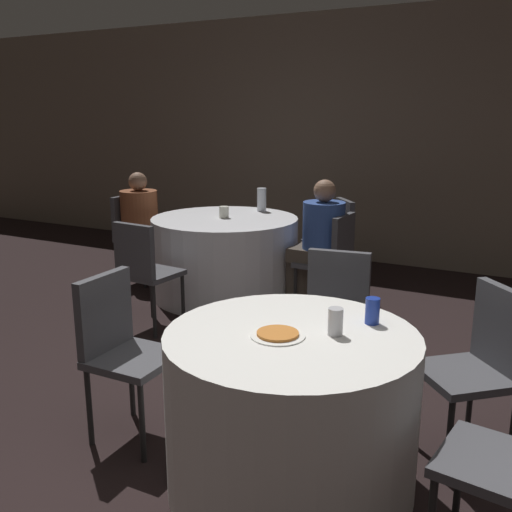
{
  "coord_description": "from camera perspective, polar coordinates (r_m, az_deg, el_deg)",
  "views": [
    {
      "loc": [
        0.98,
        -2.12,
        1.69
      ],
      "look_at": [
        -0.57,
        0.84,
        0.85
      ],
      "focal_mm": 40.0,
      "sensor_mm": 36.0,
      "label": 1
    }
  ],
  "objects": [
    {
      "name": "person_blue_shirt",
      "position": [
        4.87,
        6.0,
        1.07
      ],
      "size": [
        0.52,
        0.36,
        1.16
      ],
      "rotation": [
        0.0,
        0.0,
        1.51
      ],
      "color": "#4C4238",
      "rests_on": "ground_plane"
    },
    {
      "name": "chair_far_east",
      "position": [
        4.82,
        7.67,
        0.16
      ],
      "size": [
        0.43,
        0.42,
        0.88
      ],
      "rotation": [
        0.0,
        0.0,
        1.51
      ],
      "color": "#47474C",
      "rests_on": "ground_plane"
    },
    {
      "name": "chair_far_northeast",
      "position": [
        5.61,
        7.92,
        2.1
      ],
      "size": [
        0.56,
        0.56,
        0.88
      ],
      "rotation": [
        0.0,
        0.0,
        -4.01
      ],
      "color": "#47474C",
      "rests_on": "ground_plane"
    },
    {
      "name": "pizza_plate_near",
      "position": [
        2.49,
        2.19,
        -7.83
      ],
      "size": [
        0.24,
        0.24,
        0.02
      ],
      "color": "white",
      "rests_on": "table_near"
    },
    {
      "name": "chair_near_north",
      "position": [
        3.49,
        7.88,
        -5.3
      ],
      "size": [
        0.45,
        0.46,
        0.88
      ],
      "rotation": [
        0.0,
        0.0,
        -2.99
      ],
      "color": "#47474C",
      "rests_on": "ground_plane"
    },
    {
      "name": "wall_back",
      "position": [
        6.48,
        19.2,
        10.77
      ],
      "size": [
        16.0,
        0.06,
        2.8
      ],
      "color": "#7A6B5B",
      "rests_on": "ground_plane"
    },
    {
      "name": "soda_can_blue",
      "position": [
        2.67,
        11.56,
        -5.4
      ],
      "size": [
        0.07,
        0.07,
        0.12
      ],
      "color": "#1E38A5",
      "rests_on": "table_near"
    },
    {
      "name": "soda_can_silver",
      "position": [
        2.51,
        7.95,
        -6.52
      ],
      "size": [
        0.07,
        0.07,
        0.12
      ],
      "color": "silver",
      "rests_on": "table_near"
    },
    {
      "name": "chair_near_northeast",
      "position": [
        3.03,
        21.7,
        -9.31
      ],
      "size": [
        0.56,
        0.56,
        0.88
      ],
      "rotation": [
        0.0,
        0.0,
        -3.99
      ],
      "color": "#47474C",
      "rests_on": "ground_plane"
    },
    {
      "name": "table_near",
      "position": [
        2.68,
        3.47,
        -15.2
      ],
      "size": [
        1.13,
        1.13,
        0.75
      ],
      "color": "white",
      "rests_on": "ground_plane"
    },
    {
      "name": "person_floral_shirt",
      "position": [
        5.85,
        -11.02,
        2.95
      ],
      "size": [
        0.53,
        0.37,
        1.12
      ],
      "rotation": [
        0.0,
        0.0,
        -1.57
      ],
      "color": "#33384C",
      "rests_on": "ground_plane"
    },
    {
      "name": "ground_plane",
      "position": [
        2.88,
        2.46,
        -21.75
      ],
      "size": [
        16.0,
        16.0,
        0.0
      ],
      "primitive_type": "plane",
      "color": "black"
    },
    {
      "name": "chair_near_west",
      "position": [
        3.09,
        -13.49,
        -8.17
      ],
      "size": [
        0.41,
        0.4,
        0.88
      ],
      "rotation": [
        0.0,
        0.0,
        -1.56
      ],
      "color": "#47474C",
      "rests_on": "ground_plane"
    },
    {
      "name": "bottle_far",
      "position": [
        5.63,
        0.57,
        5.66
      ],
      "size": [
        0.09,
        0.09,
        0.23
      ],
      "color": "silver",
      "rests_on": "table_far"
    },
    {
      "name": "chair_far_south",
      "position": [
        4.52,
        -11.21,
        -0.94
      ],
      "size": [
        0.43,
        0.44,
        0.88
      ],
      "rotation": [
        0.0,
        0.0,
        -0.09
      ],
      "color": "#47474C",
      "rests_on": "ground_plane"
    },
    {
      "name": "table_far",
      "position": [
        5.37,
        -3.11,
        -0.1
      ],
      "size": [
        1.36,
        1.36,
        0.75
      ],
      "color": "silver",
      "rests_on": "ground_plane"
    },
    {
      "name": "chair_far_west",
      "position": [
        5.95,
        -12.17,
        2.62
      ],
      "size": [
        0.41,
        0.4,
        0.88
      ],
      "rotation": [
        0.0,
        0.0,
        -1.57
      ],
      "color": "#47474C",
      "rests_on": "ground_plane"
    },
    {
      "name": "cup_far",
      "position": [
        5.28,
        -3.22,
        4.41
      ],
      "size": [
        0.09,
        0.09,
        0.11
      ],
      "color": "silver",
      "rests_on": "table_far"
    }
  ]
}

